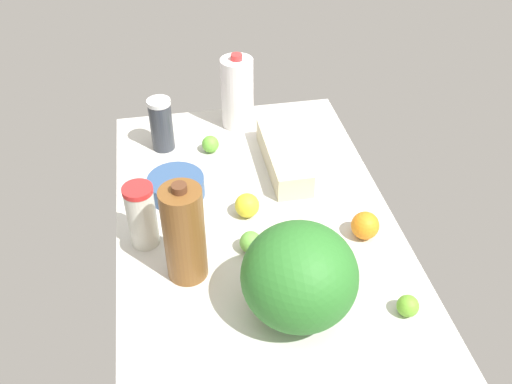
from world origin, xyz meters
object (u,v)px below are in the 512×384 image
at_px(milk_jug, 237,93).
at_px(tumbler_cup, 142,216).
at_px(watermelon, 299,276).
at_px(orange_far_back, 365,225).
at_px(shaker_bottle, 161,124).
at_px(lime_by_jug, 210,144).
at_px(chocolate_milk_jug, 184,234).
at_px(lemon_near_front, 247,205).
at_px(egg_carton, 284,156).
at_px(lime_loose, 251,242).
at_px(mixing_bowl, 176,187).
at_px(lime_beside_bowl, 408,306).

relative_size(milk_jug, tumbler_cup, 1.40).
relative_size(watermelon, orange_far_back, 3.50).
distance_m(shaker_bottle, lime_by_jug, 0.17).
height_order(chocolate_milk_jug, lemon_near_front, chocolate_milk_jug).
distance_m(egg_carton, lime_loose, 0.38).
xyz_separation_m(mixing_bowl, lime_beside_bowl, (0.53, 0.49, -0.00)).
bearing_deg(lime_loose, orange_far_back, 89.69).
height_order(mixing_bowl, lime_beside_bowl, mixing_bowl).
bearing_deg(mixing_bowl, tumbler_cup, -28.08).
bearing_deg(mixing_bowl, egg_carton, 103.25).
height_order(lime_beside_bowl, orange_far_back, orange_far_back).
bearing_deg(tumbler_cup, orange_far_back, 81.58).
xyz_separation_m(egg_carton, lemon_near_front, (0.20, -0.15, -0.00)).
bearing_deg(lemon_near_front, chocolate_milk_jug, -44.41).
distance_m(tumbler_cup, orange_far_back, 0.58).
height_order(egg_carton, tumbler_cup, tumbler_cup).
height_order(egg_carton, lemon_near_front, egg_carton).
bearing_deg(chocolate_milk_jug, lime_by_jug, 166.76).
relative_size(tumbler_cup, orange_far_back, 2.45).
bearing_deg(lime_by_jug, orange_far_back, 37.30).
relative_size(chocolate_milk_jug, lime_by_jug, 5.12).
xyz_separation_m(watermelon, tumbler_cup, (-0.30, -0.34, -0.03)).
xyz_separation_m(chocolate_milk_jug, lime_by_jug, (-0.51, 0.12, -0.10)).
bearing_deg(tumbler_cup, chocolate_milk_jug, 37.77).
relative_size(tumbler_cup, lime_beside_bowl, 3.54).
xyz_separation_m(egg_carton, orange_far_back, (0.34, 0.14, -0.00)).
bearing_deg(lime_by_jug, lemon_near_front, 10.87).
bearing_deg(shaker_bottle, orange_far_back, 44.19).
bearing_deg(lime_loose, shaker_bottle, -159.35).
bearing_deg(tumbler_cup, egg_carton, 121.01).
height_order(mixing_bowl, tumbler_cup, tumbler_cup).
bearing_deg(mixing_bowl, milk_jug, 145.46).
bearing_deg(lime_by_jug, shaker_bottle, -108.78).
relative_size(egg_carton, tumbler_cup, 1.83).
bearing_deg(milk_jug, orange_far_back, 21.72).
height_order(watermelon, lime_loose, watermelon).
xyz_separation_m(egg_carton, mixing_bowl, (0.08, -0.34, -0.01)).
distance_m(chocolate_milk_jug, egg_carton, 0.52).
bearing_deg(lime_loose, lemon_near_front, 173.93).
distance_m(shaker_bottle, lime_beside_bowl, 0.94).
relative_size(mixing_bowl, lemon_near_front, 2.40).
xyz_separation_m(shaker_bottle, orange_far_back, (0.51, 0.50, -0.05)).
xyz_separation_m(shaker_bottle, lime_by_jug, (0.05, 0.15, -0.06)).
height_order(lemon_near_front, lime_loose, lemon_near_front).
relative_size(tumbler_cup, lime_by_jug, 3.36).
bearing_deg(lime_loose, egg_carton, 154.41).
bearing_deg(orange_far_back, chocolate_milk_jug, -84.66).
relative_size(lime_by_jug, orange_far_back, 0.73).
bearing_deg(lime_beside_bowl, orange_far_back, -177.37).
bearing_deg(tumbler_cup, mixing_bowl, 151.92).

